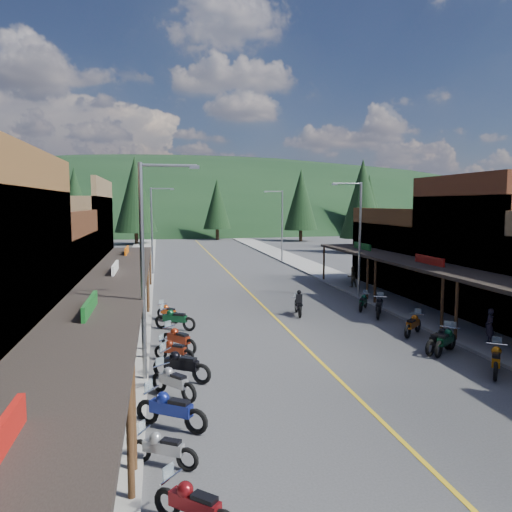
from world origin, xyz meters
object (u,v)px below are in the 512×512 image
shop_west_3 (49,249)px  streetlight_1 (153,227)px  bike_west_2 (163,447)px  bike_west_8 (175,318)px  pine_4 (301,200)px  pine_9 (369,205)px  shop_west_2 (9,286)px  pine_2 (135,195)px  shop_east_2 (508,255)px  pine_1 (58,200)px  pedestrian_east_b (352,277)px  pine_7 (19,200)px  bike_west_3 (171,407)px  streetlight_0 (147,262)px  bike_west_4 (173,380)px  rider_on_bike (298,305)px  pine_11 (362,199)px  bike_east_5 (446,339)px  bike_east_6 (439,338)px  pedestrian_east_a (490,326)px  pine_6 (435,204)px  pine_8 (26,208)px  pine_5 (360,197)px  bike_west_7 (178,338)px  bike_east_8 (379,306)px  pine_10 (75,202)px  pine_3 (217,204)px  streetlight_2 (358,234)px  bike_west_5 (181,364)px  bike_west_6 (174,349)px  shop_east_3 (423,255)px  bike_west_9 (168,312)px  bike_east_4 (496,359)px  bike_east_7 (413,323)px  bike_east_9 (363,301)px

shop_west_3 → streetlight_1: bearing=57.4°
bike_west_2 → bike_west_8: (0.74, 13.67, 0.11)m
pine_4 → pine_9: (6.00, -15.00, -0.86)m
shop_west_2 → pine_2: pine_2 is taller
shop_east_2 → pine_1: bearing=119.0°
shop_east_2 → pedestrian_east_b: 11.74m
pine_7 → bike_west_3: (25.75, -86.09, -6.58)m
streetlight_0 → bike_west_4: size_ratio=3.75×
shop_east_2 → rider_on_bike: shop_east_2 is taller
pine_11 → bike_east_5: size_ratio=5.56×
bike_east_6 → pedestrian_east_a: bearing=67.0°
streetlight_0 → pine_6: size_ratio=0.73×
pine_8 → pine_4: bearing=26.6°
pine_5 → bike_west_7: pine_5 is taller
pine_5 → pedestrian_east_b: bearing=-113.2°
pine_4 → bike_east_8: (-12.02, -57.68, -6.59)m
pine_9 → pine_10: (-42.00, 5.00, 0.40)m
bike_east_6 → pedestrian_east_b: 16.54m
pine_6 → pine_11: size_ratio=0.89×
shop_west_2 → streetlight_1: 21.50m
pine_3 → bike_west_8: size_ratio=4.91×
streetlight_1 → streetlight_2: bearing=-45.2°
bike_east_5 → pedestrian_east_b: (2.33, 16.55, 0.30)m
bike_west_5 → bike_west_6: bearing=37.8°
pedestrian_east_b → pine_1: bearing=-67.3°
streetlight_1 → bike_east_6: 29.76m
pine_3 → pine_4: size_ratio=0.88×
pine_3 → bike_west_2: bearing=-97.7°
rider_on_bike → pine_10: bearing=120.4°
shop_east_3 → pine_3: (-9.75, 54.70, 3.95)m
streetlight_1 → pine_7: 59.59m
shop_east_3 → streetlight_1: (-20.71, 10.70, 1.93)m
bike_west_3 → bike_west_9: 13.67m
pine_7 → pine_8: size_ratio=1.25×
pine_10 → pedestrian_east_a: size_ratio=7.12×
shop_west_2 → shop_east_2: (27.54, 0.00, 0.99)m
shop_east_2 → bike_east_6: (-8.23, -6.43, -2.88)m
pine_10 → bike_west_8: pine_10 is taller
shop_west_3 → bike_west_7: bearing=-59.5°
shop_west_2 → pine_9: pine_9 is taller
pine_5 → bike_east_8: 75.46m
bike_east_4 → bike_west_2: bearing=-123.5°
bike_east_4 → bike_east_6: same height
rider_on_bike → pine_11: bearing=69.3°
bike_west_8 → bike_east_7: size_ratio=1.07×
pine_8 → pedestrian_east_a: (30.32, -44.31, -5.01)m
shop_east_3 → pine_4: pine_4 is taller
bike_west_5 → pine_2: bearing=36.8°
pine_4 → bike_west_5: pine_4 is taller
bike_west_4 → bike_east_9: bike_west_4 is taller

